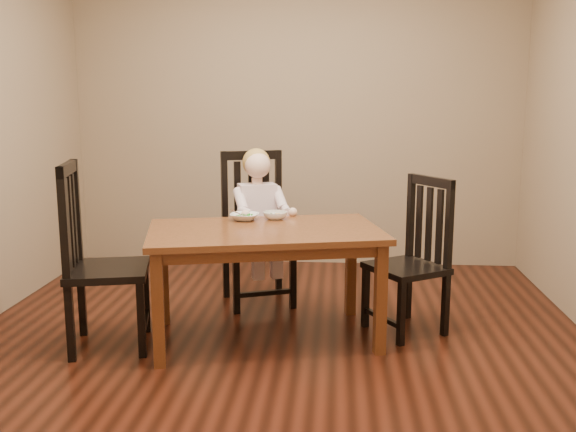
# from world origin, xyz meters

# --- Properties ---
(room) EXTENTS (4.01, 4.01, 2.71)m
(room) POSITION_xyz_m (0.00, 0.00, 1.35)
(room) COLOR #451B0E
(room) RESTS_ON ground
(dining_table) EXTENTS (1.58, 1.15, 0.71)m
(dining_table) POSITION_xyz_m (-0.07, 0.08, 0.63)
(dining_table) COLOR #4D2C12
(dining_table) RESTS_ON room
(chair_child) EXTENTS (0.61, 0.60, 1.12)m
(chair_child) POSITION_xyz_m (-0.22, 0.83, 0.54)
(chair_child) COLOR black
(chair_child) RESTS_ON room
(chair_left) EXTENTS (0.57, 0.58, 1.14)m
(chair_left) POSITION_xyz_m (-1.06, -0.14, 0.55)
(chair_left) COLOR black
(chair_left) RESTS_ON room
(chair_right) EXTENTS (0.59, 0.59, 1.01)m
(chair_right) POSITION_xyz_m (0.87, 0.29, 0.48)
(chair_right) COLOR black
(chair_right) RESTS_ON room
(toddler) EXTENTS (0.49, 0.54, 0.61)m
(toddler) POSITION_xyz_m (-0.20, 0.78, 0.69)
(toddler) COLOR white
(toddler) RESTS_ON chair_child
(bowl_peas) EXTENTS (0.21, 0.21, 0.05)m
(bowl_peas) POSITION_xyz_m (-0.24, 0.34, 0.74)
(bowl_peas) COLOR white
(bowl_peas) RESTS_ON dining_table
(bowl_veg) EXTENTS (0.21, 0.21, 0.05)m
(bowl_veg) POSITION_xyz_m (-0.04, 0.39, 0.74)
(bowl_veg) COLOR white
(bowl_veg) RESTS_ON dining_table
(fork) EXTENTS (0.12, 0.06, 0.05)m
(fork) POSITION_xyz_m (-0.27, 0.31, 0.76)
(fork) COLOR silver
(fork) RESTS_ON bowl_peas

